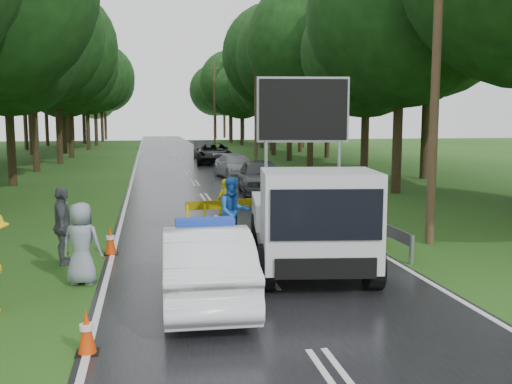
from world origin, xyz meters
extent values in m
plane|color=#1F4513|center=(0.00, 0.00, 0.00)|extent=(160.00, 160.00, 0.00)
cube|color=black|center=(0.00, 30.00, 0.01)|extent=(7.00, 140.00, 0.02)
cylinder|color=gray|center=(3.70, 0.00, 0.35)|extent=(0.12, 0.12, 0.70)
cube|color=gray|center=(3.70, 30.00, 0.55)|extent=(0.05, 60.00, 0.30)
cylinder|color=#43361F|center=(5.20, 2.00, 5.00)|extent=(0.24, 0.24, 10.00)
cylinder|color=#43361F|center=(5.20, 28.00, 5.00)|extent=(0.24, 0.24, 10.00)
cube|color=#43361F|center=(5.20, 28.00, 9.20)|extent=(1.40, 0.08, 0.08)
cylinder|color=#43361F|center=(5.20, 54.00, 5.00)|extent=(0.24, 0.24, 10.00)
cube|color=#43361F|center=(5.20, 54.00, 9.20)|extent=(1.40, 0.08, 0.08)
imported|color=white|center=(-1.40, -1.93, 0.73)|extent=(1.68, 4.47, 1.46)
cube|color=#1938A5|center=(-1.40, -1.93, 1.53)|extent=(1.10, 0.34, 0.15)
cube|color=gray|center=(1.27, 0.69, 0.63)|extent=(2.94, 5.08, 0.29)
cube|color=silver|center=(1.44, 1.82, 1.09)|extent=(2.77, 3.06, 0.63)
cube|color=silver|center=(0.98, -1.35, 1.43)|extent=(2.52, 2.13, 1.94)
cube|color=black|center=(0.85, -2.27, 1.66)|extent=(2.10, 0.35, 0.97)
cube|color=black|center=(1.37, 1.37, 3.66)|extent=(2.17, 0.44, 1.49)
cylinder|color=black|center=(-0.13, -1.42, 0.48)|extent=(0.45, 1.00, 0.96)
cylinder|color=black|center=(2.02, -1.73, 0.48)|extent=(0.45, 1.00, 0.96)
cylinder|color=black|center=(0.39, 2.20, 0.48)|extent=(0.45, 1.00, 0.96)
cylinder|color=black|center=(2.54, 1.89, 0.48)|extent=(0.45, 1.00, 0.96)
cube|color=yellow|center=(-1.35, 3.78, 0.51)|extent=(0.07, 0.07, 1.01)
cube|color=yellow|center=(-0.85, 3.87, 0.51)|extent=(0.07, 0.07, 1.01)
cube|color=yellow|center=(0.65, 4.13, 0.51)|extent=(0.07, 0.07, 1.01)
cube|color=yellow|center=(1.15, 4.22, 0.51)|extent=(0.07, 0.07, 1.01)
cube|color=#F2CC00|center=(-0.10, 4.00, 0.96)|extent=(2.61, 0.50, 0.25)
imported|color=#CFBE0B|center=(-0.10, 5.00, 0.80)|extent=(0.70, 0.66, 1.60)
imported|color=blue|center=(-0.19, 2.68, 0.94)|extent=(1.04, 0.88, 1.88)
imported|color=#43464B|center=(-4.43, 1.50, 0.93)|extent=(0.61, 1.14, 1.86)
imported|color=gray|center=(-3.81, -0.26, 0.87)|extent=(0.98, 0.80, 1.73)
imported|color=#3B3E42|center=(2.60, 13.12, 0.81)|extent=(2.30, 4.87, 1.61)
imported|color=#9D9FA4|center=(2.60, 20.52, 0.68)|extent=(2.48, 4.88, 1.36)
imported|color=black|center=(2.49, 31.12, 0.78)|extent=(3.01, 5.82, 1.57)
imported|color=#43464C|center=(2.34, 39.01, 0.73)|extent=(1.88, 4.55, 1.46)
cube|color=black|center=(-3.35, -4.00, 0.01)|extent=(0.33, 0.33, 0.03)
cone|color=#DF3907|center=(-3.35, -4.00, 0.36)|extent=(0.27, 0.27, 0.68)
cube|color=black|center=(0.50, 0.49, 0.01)|extent=(0.32, 0.32, 0.03)
cone|color=#DF3907|center=(0.50, 0.49, 0.35)|extent=(0.27, 0.27, 0.67)
cube|color=black|center=(0.96, 4.35, 0.01)|extent=(0.34, 0.34, 0.03)
cone|color=#DF3907|center=(0.96, 4.35, 0.36)|extent=(0.28, 0.28, 0.69)
cube|color=black|center=(-3.40, 2.30, 0.02)|extent=(0.35, 0.35, 0.03)
cone|color=#DF3907|center=(-3.40, 2.30, 0.38)|extent=(0.29, 0.29, 0.72)
cube|color=black|center=(2.40, 4.50, 0.02)|extent=(0.36, 0.36, 0.03)
cone|color=#DF3907|center=(2.40, 4.50, 0.39)|extent=(0.30, 0.30, 0.74)
camera|label=1|loc=(-2.39, -12.33, 3.44)|focal=40.00mm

